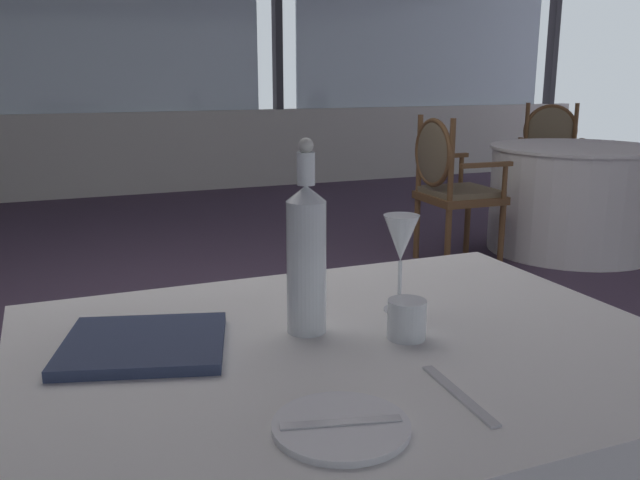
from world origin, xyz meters
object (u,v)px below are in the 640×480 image
Objects in this scene: water_bottle at (306,255)px; menu_book at (144,344)px; water_tumbler at (407,319)px; side_plate at (341,426)px; dining_chair_1_0 at (449,179)px; dining_chair_1_2 at (551,153)px; wine_glass at (401,241)px.

water_bottle is 0.34m from menu_book.
water_bottle is 4.99× the size of water_tumbler.
menu_book is (-0.21, 0.39, 0.01)m from side_plate.
dining_chair_1_0 is 0.98× the size of dining_chair_1_2.
menu_book is at bearing -179.10° from wine_glass.
dining_chair_1_2 is at bearing 30.04° from dining_chair_1_0.
wine_glass reaches higher than side_plate.
dining_chair_1_2 reaches higher than side_plate.
dining_chair_1_0 is (2.06, 2.92, -0.18)m from side_plate.
wine_glass is 0.19m from water_tumbler.
water_bottle reaches higher than water_tumbler.
wine_glass is 0.54m from menu_book.
water_bottle is at bearing -14.61° from dining_chair_1_2.
menu_book is (-0.52, -0.01, -0.14)m from wine_glass.
side_plate is 0.20× the size of dining_chair_1_0.
water_tumbler is at bearing -12.42° from dining_chair_1_2.
water_bottle reaches higher than wine_glass.
dining_chair_1_0 is at bearing -29.96° from dining_chair_1_2.
menu_book is at bearing 174.72° from water_bottle.
side_plate is 0.53× the size of water_bottle.
menu_book is at bearing 118.46° from side_plate.
wine_glass is 0.21× the size of dining_chair_1_2.
dining_chair_1_2 reaches higher than menu_book.
dining_chair_1_2 is (3.83, 3.37, -0.18)m from menu_book.
side_plate is 5.23m from dining_chair_1_2.
menu_book is at bearing -17.20° from dining_chair_1_2.
water_bottle is at bearing 76.17° from side_plate.
menu_book is at bearing -130.58° from dining_chair_1_0.
water_bottle is 1.82× the size of wine_glass.
side_plate is 0.40m from water_bottle.
water_bottle is at bearing -126.26° from dining_chair_1_0.
side_plate is at bearing -12.42° from dining_chair_1_2.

